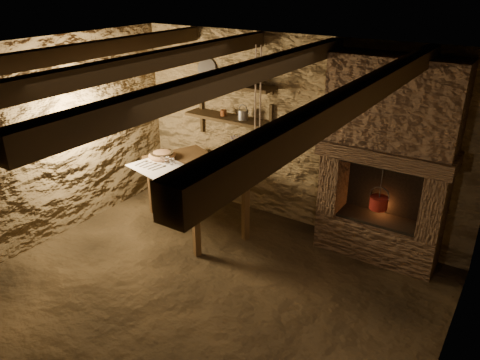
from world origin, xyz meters
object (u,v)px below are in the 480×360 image
Objects in this scene: wooden_bowl at (162,155)px; iron_stockpot at (244,77)px; stoneware_jug at (236,156)px; red_pot at (379,202)px; work_table at (196,194)px.

iron_stockpot reaches higher than wooden_bowl.
stoneware_jug is at bearing -66.85° from iron_stockpot.
stoneware_jug is 1.07m from wooden_bowl.
wooden_bowl is at bearing -168.90° from red_pot.
iron_stockpot is 2.20m from red_pot.
iron_stockpot reaches higher than stoneware_jug.
iron_stockpot is at bearing 176.33° from red_pot.
work_table is at bearing -0.39° from wooden_bowl.
work_table is 6.46× the size of iron_stockpot.
stoneware_jug is 1.00m from iron_stockpot.
stoneware_jug reaches higher than wooden_bowl.
red_pot is at bearing 17.07° from stoneware_jug.
stoneware_jug is 0.83× the size of red_pot.
stoneware_jug is 1.76× the size of iron_stockpot.
stoneware_jug is (0.51, 0.18, 0.57)m from work_table.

